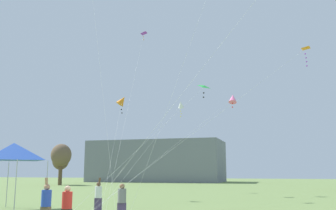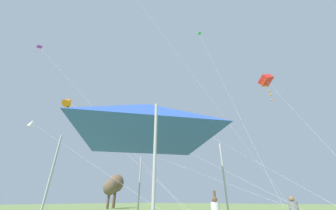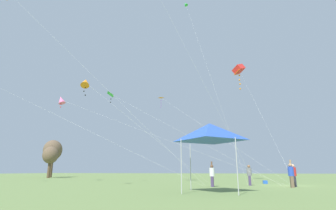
# 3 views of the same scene
# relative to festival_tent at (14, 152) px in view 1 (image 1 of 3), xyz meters

# --- Properties ---
(distant_building) EXTENTS (29.22, 13.94, 9.02)m
(distant_building) POSITION_rel_festival_tent_xyz_m (-10.37, 61.54, 0.96)
(distant_building) COLOR slate
(distant_building) RESTS_ON ground
(tree_near_right) EXTENTS (3.46, 3.46, 6.98)m
(tree_near_right) POSITION_rel_festival_tent_xyz_m (-19.78, 36.95, 1.40)
(tree_near_right) COLOR brown
(tree_near_right) RESTS_ON ground
(tree_far_left) EXTENTS (2.85, 2.85, 5.76)m
(tree_far_left) POSITION_rel_festival_tent_xyz_m (-20.92, 38.67, 0.54)
(tree_far_left) COLOR brown
(tree_far_left) RESTS_ON ground
(festival_tent) EXTENTS (3.35, 3.35, 4.10)m
(festival_tent) POSITION_rel_festival_tent_xyz_m (0.00, 0.00, 0.00)
(festival_tent) COLOR #B7B7BC
(festival_tent) RESTS_ON ground
(person_grey_shirt) EXTENTS (0.41, 0.41, 1.74)m
(person_grey_shirt) POSITION_rel_festival_tent_xyz_m (8.47, -2.48, -2.61)
(person_grey_shirt) COLOR #473860
(person_grey_shirt) RESTS_ON ground
(person_blue_shirt) EXTENTS (0.43, 0.43, 2.07)m
(person_blue_shirt) POSITION_rel_festival_tent_xyz_m (6.22, -5.47, -2.55)
(person_blue_shirt) COLOR brown
(person_blue_shirt) RESTS_ON ground
(person_red_shirt) EXTENTS (0.42, 0.42, 1.76)m
(person_red_shirt) POSITION_rel_festival_tent_xyz_m (7.48, -5.88, -2.61)
(person_red_shirt) COLOR #282833
(person_red_shirt) RESTS_ON ground
(person_white_shirt) EXTENTS (0.40, 0.40, 1.97)m
(person_white_shirt) POSITION_rel_festival_tent_xyz_m (5.71, 0.50, -2.60)
(person_white_shirt) COLOR #473860
(person_white_shirt) RESTS_ON ground
(kite_pink_diamond_1) EXTENTS (4.63, 26.00, 10.70)m
(kite_pink_diamond_1) POSITION_rel_festival_tent_xyz_m (11.56, 19.76, 6.47)
(kite_pink_diamond_1) COLOR silver
(kite_pink_diamond_1) RESTS_ON ground
(kite_orange_delta_2) EXTENTS (11.21, 14.74, 11.46)m
(kite_orange_delta_2) POSITION_rel_festival_tent_xyz_m (18.14, 8.26, 7.58)
(kite_orange_delta_2) COLOR silver
(kite_orange_delta_2) RESTS_ON ground
(kite_green_delta_4) EXTENTS (3.95, 17.35, 10.10)m
(kite_green_delta_4) POSITION_rel_festival_tent_xyz_m (9.92, 11.90, 6.11)
(kite_green_delta_4) COLOR silver
(kite_green_delta_4) RESTS_ON ground
(kite_purple_delta_5) EXTENTS (4.93, 18.84, 18.62)m
(kite_purple_delta_5) POSITION_rel_festival_tent_xyz_m (1.54, 19.08, 14.46)
(kite_purple_delta_5) COLOR silver
(kite_purple_delta_5) RESTS_ON ground
(kite_white_diamond_7) EXTENTS (1.08, 23.11, 10.90)m
(kite_white_diamond_7) POSITION_rel_festival_tent_xyz_m (4.84, 23.59, 6.77)
(kite_white_diamond_7) COLOR silver
(kite_white_diamond_7) RESTS_ON ground
(kite_orange_diamond_8) EXTENTS (3.85, 10.81, 9.25)m
(kite_orange_diamond_8) POSITION_rel_festival_tent_xyz_m (2.66, 10.71, 5.05)
(kite_orange_diamond_8) COLOR silver
(kite_orange_diamond_8) RESTS_ON ground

